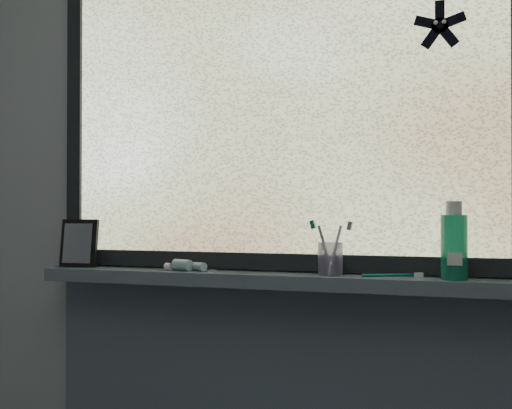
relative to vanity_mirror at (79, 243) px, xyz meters
The scene contains 11 objects.
wall_back 0.75m from the vanity_mirror, ahead, with size 3.00×0.01×2.50m, color #9EA3A8.
windowsill 0.74m from the vanity_mirror, ahead, with size 1.62×0.14×0.04m, color #4E5B69.
window_pane 0.85m from the vanity_mirror, ahead, with size 1.50×0.01×1.00m, color silver.
frame_bottom 0.73m from the vanity_mirror, ahead, with size 1.60×0.03×0.05m, color black.
frame_left 0.44m from the vanity_mirror, 134.38° to the left, with size 0.05×0.03×1.10m, color black.
starfish_sticker 1.29m from the vanity_mirror, ahead, with size 0.15×0.02×0.15m, color black, non-canonical shape.
vanity_mirror is the anchor object (origin of this frame).
toothpaste_tube 0.40m from the vanity_mirror, ahead, with size 0.19×0.04×0.03m, color silver, non-canonical shape.
toothbrush_cup 0.83m from the vanity_mirror, ahead, with size 0.07×0.07×0.09m, color #9B91C0.
toothbrush_lying 0.99m from the vanity_mirror, ahead, with size 0.18×0.02×0.01m, color #0C6E62, non-canonical shape.
mouthwash_bottle 1.16m from the vanity_mirror, ahead, with size 0.07×0.07×0.17m, color #1C936A.
Camera 1 is at (0.36, -0.39, 1.20)m, focal length 40.00 mm.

